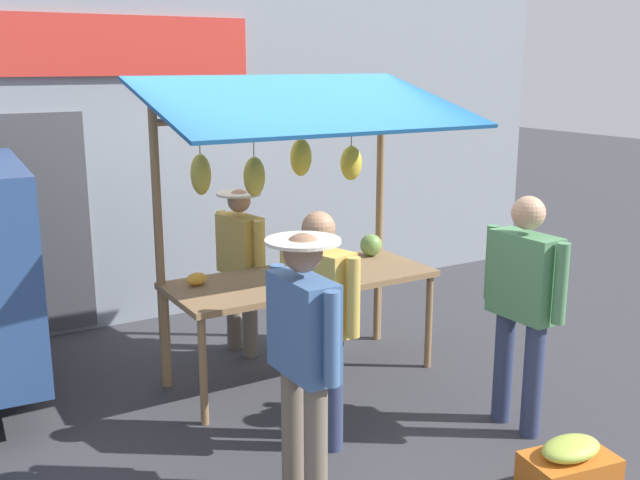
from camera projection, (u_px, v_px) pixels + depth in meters
ground_plane at (302, 376)px, 6.34m from camera, size 40.00×40.00×0.00m
street_backdrop at (193, 151)px, 7.76m from camera, size 9.00×0.30×3.40m
market_stall at (300, 195)px, 6.03m from camera, size 2.50×1.46×2.50m
vendor_with_sunhat at (241, 259)px, 6.67m from camera, size 0.39×0.65×1.52m
shopper_in_grey_tee at (303, 347)px, 4.32m from camera, size 0.43×0.71×1.67m
shopper_with_ponytail at (319, 312)px, 5.02m from camera, size 0.35×0.68×1.65m
shopper_with_shopping_bag at (523, 296)px, 5.22m from camera, size 0.23×0.72×1.71m
produce_crate_near at (569, 470)px, 4.57m from camera, size 0.60×0.42×0.37m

